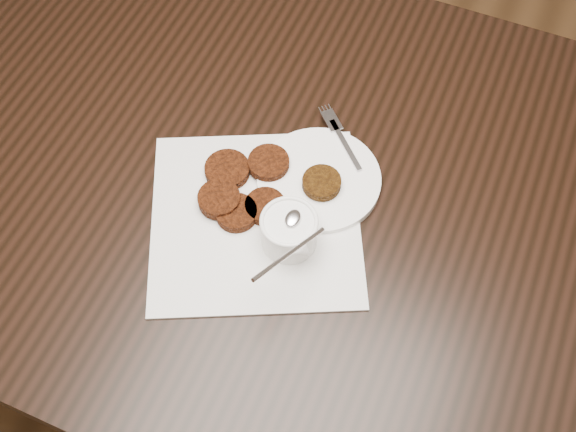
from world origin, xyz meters
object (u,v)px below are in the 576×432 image
(sauce_ramekin, at_px, (289,220))
(plate_with_patty, at_px, (319,177))
(napkin, at_px, (256,219))
(table, at_px, (259,268))

(sauce_ramekin, distance_m, plate_with_patty, 0.13)
(napkin, distance_m, sauce_ramekin, 0.09)
(napkin, relative_size, plate_with_patty, 1.62)
(sauce_ramekin, bearing_deg, plate_with_patty, 89.30)
(table, bearing_deg, napkin, -61.23)
(sauce_ramekin, xyz_separation_m, plate_with_patty, (0.00, 0.12, -0.05))
(table, distance_m, sauce_ramekin, 0.47)
(table, xyz_separation_m, sauce_ramekin, (0.11, -0.11, 0.44))
(napkin, height_order, plate_with_patty, plate_with_patty)
(napkin, bearing_deg, plate_with_patty, 58.01)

